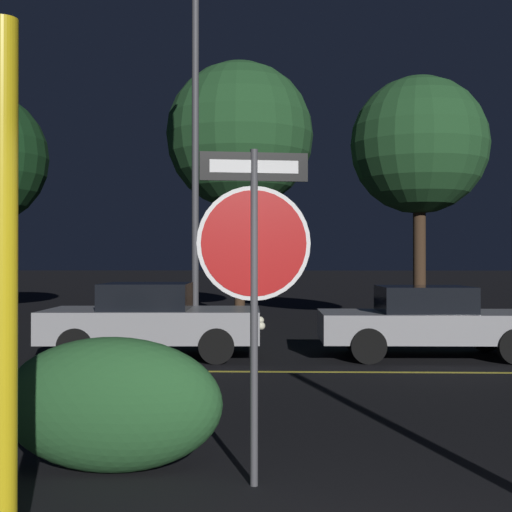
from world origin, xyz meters
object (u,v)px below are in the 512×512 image
object	(u,v)px
stop_sign	(254,248)
passing_car_2	(152,319)
tree_2	(419,146)
hedge_bush_2	(112,404)
street_lamp	(195,132)
yellow_pole_left	(3,300)
passing_car_3	(429,321)
tree_0	(240,136)

from	to	relation	value
stop_sign	passing_car_2	size ratio (longest dim) A/B	0.65
tree_2	hedge_bush_2	bearing A→B (deg)	-111.72
passing_car_2	street_lamp	size ratio (longest dim) A/B	0.49
stop_sign	hedge_bush_2	world-z (taller)	stop_sign
stop_sign	street_lamp	xyz separation A→B (m)	(-1.71, 10.89, 2.88)
yellow_pole_left	hedge_bush_2	xyz separation A→B (m)	(0.13, 1.99, -0.96)
passing_car_3	street_lamp	xyz separation A→B (m)	(-4.62, 3.50, 4.05)
stop_sign	hedge_bush_2	bearing A→B (deg)	155.64
tree_0	passing_car_2	bearing A→B (deg)	-97.03
street_lamp	tree_0	bearing A→B (deg)	82.26
street_lamp	tree_2	xyz separation A→B (m)	(5.53, 1.97, -0.03)
street_lamp	tree_0	distance (m)	5.57
yellow_pole_left	stop_sign	bearing A→B (deg)	52.20
stop_sign	tree_2	world-z (taller)	tree_2
passing_car_2	street_lamp	xyz separation A→B (m)	(0.37, 3.56, 4.03)
yellow_pole_left	passing_car_2	size ratio (longest dim) A/B	0.76
hedge_bush_2	passing_car_3	world-z (taller)	passing_car_3
hedge_bush_2	tree_2	bearing A→B (deg)	68.28
passing_car_2	tree_2	size ratio (longest dim) A/B	0.62
hedge_bush_2	passing_car_3	bearing A→B (deg)	60.01
stop_sign	passing_car_3	size ratio (longest dim) A/B	0.64
yellow_pole_left	passing_car_2	bearing A→B (deg)	94.93
stop_sign	street_lamp	distance (m)	11.39
street_lamp	passing_car_3	bearing A→B (deg)	-37.13
yellow_pole_left	tree_2	distance (m)	15.73
tree_2	passing_car_2	bearing A→B (deg)	-136.87
tree_2	yellow_pole_left	bearing A→B (deg)	-109.42
passing_car_3	tree_2	distance (m)	6.85
yellow_pole_left	passing_car_2	xyz separation A→B (m)	(-0.78, 9.00, -0.84)
stop_sign	passing_car_2	bearing A→B (deg)	96.62
stop_sign	tree_2	bearing A→B (deg)	64.23
yellow_pole_left	street_lamp	size ratio (longest dim) A/B	0.37
yellow_pole_left	passing_car_3	bearing A→B (deg)	65.10
passing_car_2	passing_car_3	bearing A→B (deg)	88.67
hedge_bush_2	street_lamp	bearing A→B (deg)	92.89
yellow_pole_left	passing_car_3	xyz separation A→B (m)	(4.21, 9.07, -0.87)
hedge_bush_2	tree_2	size ratio (longest dim) A/B	0.28
hedge_bush_2	tree_2	xyz separation A→B (m)	(4.99, 12.54, 4.12)
hedge_bush_2	passing_car_2	size ratio (longest dim) A/B	0.46
street_lamp	tree_2	world-z (taller)	street_lamp
street_lamp	tree_2	distance (m)	5.87
passing_car_3	tree_2	bearing A→B (deg)	170.15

